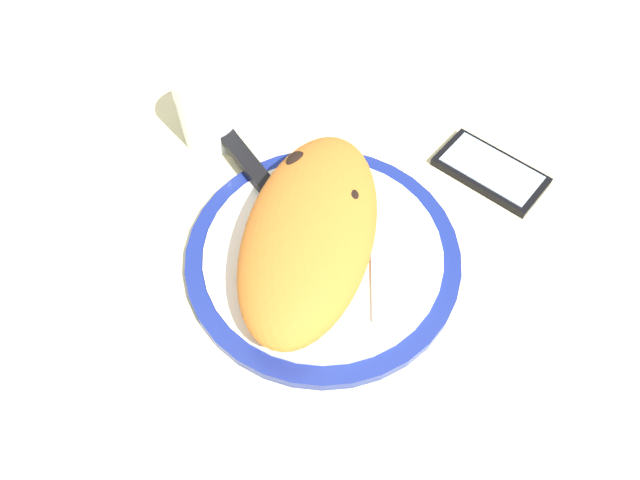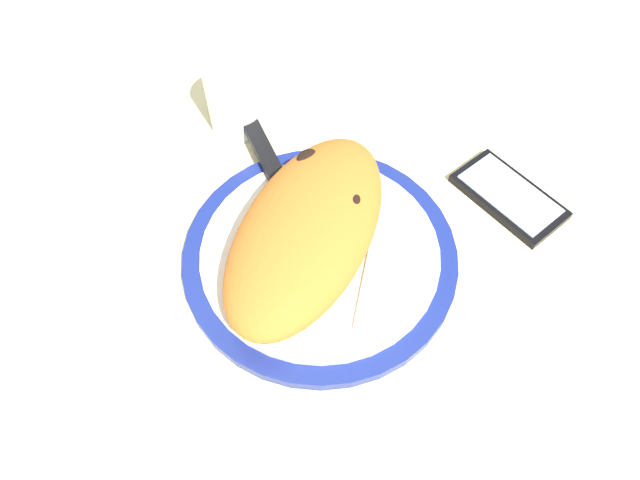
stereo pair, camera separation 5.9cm
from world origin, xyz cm
name	(u,v)px [view 2 (the right image)]	position (x,y,z in cm)	size (l,w,h in cm)	color
ground_plane	(320,266)	(0.00, 0.00, -1.50)	(150.00, 150.00, 3.00)	beige
plate	(320,255)	(0.00, 0.00, 0.80)	(29.46, 29.46, 1.66)	navy
calzone	(308,227)	(0.40, 1.37, 5.03)	(28.50, 18.48, 6.72)	orange
fork	(374,242)	(1.97, -5.53, 1.86)	(17.44, 2.29, 0.40)	silver
knife	(274,171)	(9.37, 7.29, 2.17)	(20.90, 14.98, 1.20)	silver
smartphone	(509,196)	(12.16, -19.98, 0.56)	(13.34, 14.11, 1.16)	black
water_glass	(235,99)	(17.95, 14.12, 4.25)	(6.76, 6.76, 9.89)	silver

